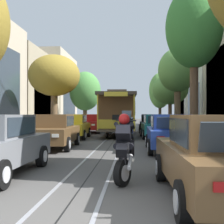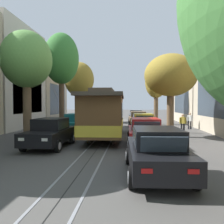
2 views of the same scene
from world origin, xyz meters
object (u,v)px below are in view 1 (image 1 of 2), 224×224
object	(u,v)px
parked_car_red_fourth_left	(90,123)
cable_car_trolley	(118,113)
pedestrian_on_right_pavement	(177,122)
street_tree_kerb_left_second	(54,76)
parked_car_black_fifth_left	(97,122)
street_tree_kerb_right_far	(160,91)
street_tree_kerb_right_second	(194,29)
motorcycle_with_rider	(125,144)
parked_car_blue_second_right	(170,133)
parked_car_black_fourth_right	(150,123)
street_tree_kerb_right_fourth	(170,90)
parked_car_yellow_mid_left	(73,126)
fire_hydrant	(211,144)
parked_car_brown_second_left	(54,131)
pedestrian_on_left_pavement	(23,125)
street_tree_kerb_left_mid	(85,91)
parked_car_teal_mid_right	(156,126)
parked_car_brown_near_right	(217,156)
street_tree_kerb_right_mid	(177,71)

from	to	relation	value
parked_car_red_fourth_left	cable_car_trolley	size ratio (longest dim) A/B	0.48
pedestrian_on_right_pavement	street_tree_kerb_left_second	bearing A→B (deg)	-145.41
parked_car_black_fifth_left	street_tree_kerb_right_far	distance (m)	10.98
street_tree_kerb_right_second	motorcycle_with_rider	size ratio (longest dim) A/B	4.75
parked_car_black_fifth_left	street_tree_kerb_right_far	xyz separation A→B (m)	(7.27, 7.30, 3.79)
parked_car_blue_second_right	parked_car_black_fourth_right	distance (m)	12.94
parked_car_blue_second_right	street_tree_kerb_right_fourth	bearing A→B (deg)	82.59
parked_car_red_fourth_left	cable_car_trolley	bearing A→B (deg)	-44.03
parked_car_yellow_mid_left	parked_car_blue_second_right	world-z (taller)	same
parked_car_red_fourth_left	pedestrian_on_right_pavement	bearing A→B (deg)	20.39
parked_car_black_fifth_left	fire_hydrant	xyz separation A→B (m)	(6.80, -18.47, -0.38)
cable_car_trolley	motorcycle_with_rider	size ratio (longest dim) A/B	4.88
street_tree_kerb_right_fourth	street_tree_kerb_right_far	size ratio (longest dim) A/B	0.82
parked_car_brown_second_left	street_tree_kerb_right_second	distance (m)	9.75
parked_car_brown_second_left	cable_car_trolley	distance (m)	9.33
street_tree_kerb_left_second	pedestrian_on_left_pavement	world-z (taller)	street_tree_kerb_left_second
street_tree_kerb_left_mid	street_tree_kerb_left_second	bearing A→B (deg)	-90.85
parked_car_blue_second_right	parked_car_brown_second_left	bearing A→B (deg)	170.60
parked_car_yellow_mid_left	parked_car_teal_mid_right	xyz separation A→B (m)	(5.47, 0.46, 0.00)
parked_car_brown_second_left	street_tree_kerb_right_fourth	xyz separation A→B (m)	(7.52, 16.54, 3.31)
parked_car_brown_second_left	street_tree_kerb_left_mid	world-z (taller)	street_tree_kerb_left_mid
pedestrian_on_right_pavement	parked_car_red_fourth_left	bearing A→B (deg)	-159.61
parked_car_brown_near_right	pedestrian_on_left_pavement	world-z (taller)	parked_car_brown_near_right
parked_car_black_fourth_right	cable_car_trolley	size ratio (longest dim) A/B	0.48
cable_car_trolley	motorcycle_with_rider	distance (m)	15.39
parked_car_blue_second_right	cable_car_trolley	world-z (taller)	cable_car_trolley
street_tree_kerb_left_mid	parked_car_red_fourth_left	bearing A→B (deg)	-77.80
parked_car_black_fourth_right	pedestrian_on_left_pavement	distance (m)	11.15
parked_car_red_fourth_left	fire_hydrant	xyz separation A→B (m)	(6.75, -13.17, -0.38)
pedestrian_on_left_pavement	motorcycle_with_rider	bearing A→B (deg)	-58.75
street_tree_kerb_left_second	street_tree_kerb_left_mid	world-z (taller)	street_tree_kerb_left_mid
parked_car_blue_second_right	parked_car_teal_mid_right	xyz separation A→B (m)	(-0.02, 6.74, 0.00)
parked_car_red_fourth_left	parked_car_black_fourth_right	xyz separation A→B (m)	(5.22, 0.65, 0.00)
motorcycle_with_rider	street_tree_kerb_right_far	bearing A→B (deg)	83.03
fire_hydrant	pedestrian_on_left_pavement	bearing A→B (deg)	146.17
parked_car_red_fourth_left	street_tree_kerb_right_far	size ratio (longest dim) A/B	0.63
parked_car_red_fourth_left	street_tree_kerb_right_second	distance (m)	12.19
parked_car_red_fourth_left	parked_car_black_fifth_left	size ratio (longest dim) A/B	0.99
street_tree_kerb_left_second	street_tree_kerb_right_second	world-z (taller)	street_tree_kerb_right_second
parked_car_black_fourth_right	pedestrian_on_left_pavement	world-z (taller)	parked_car_black_fourth_right
parked_car_black_fourth_right	street_tree_kerb_right_mid	size ratio (longest dim) A/B	0.63
street_tree_kerb_left_second	fire_hydrant	world-z (taller)	street_tree_kerb_left_second
cable_car_trolley	pedestrian_on_left_pavement	distance (m)	7.20
street_tree_kerb_right_fourth	street_tree_kerb_right_far	bearing A→B (deg)	92.43
parked_car_yellow_mid_left	fire_hydrant	bearing A→B (deg)	-45.79
parked_car_teal_mid_right	cable_car_trolley	xyz separation A→B (m)	(-2.69, 3.07, 0.86)
street_tree_kerb_right_fourth	fire_hydrant	size ratio (longest dim) A/B	6.77
cable_car_trolley	parked_car_red_fourth_left	bearing A→B (deg)	135.97
parked_car_teal_mid_right	pedestrian_on_left_pavement	distance (m)	8.77
street_tree_kerb_right_far	motorcycle_with_rider	distance (m)	30.87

